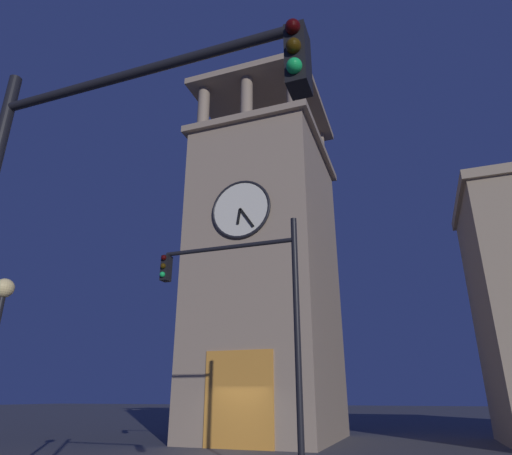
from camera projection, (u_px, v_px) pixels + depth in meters
ground_plane at (227, 454)px, 16.77m from camera, size 200.00×200.00×0.00m
clocktower at (268, 272)px, 24.92m from camera, size 7.32×9.04×23.30m
traffic_signal_near at (68, 199)px, 4.93m from camera, size 4.23×0.41×6.22m
traffic_signal_mid at (251, 305)px, 11.36m from camera, size 4.05×0.41×6.56m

